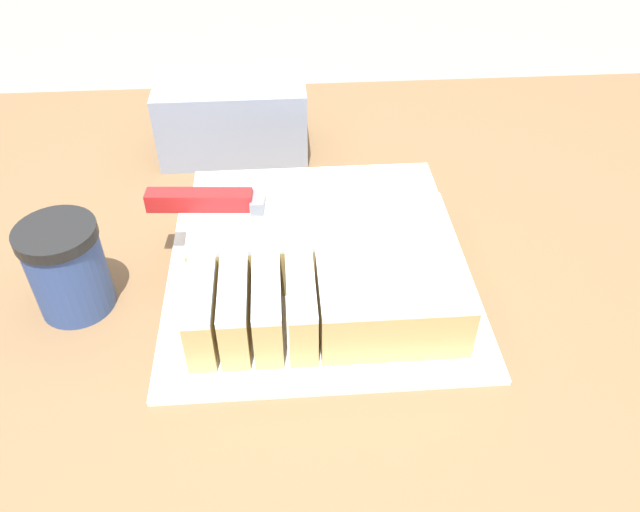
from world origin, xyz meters
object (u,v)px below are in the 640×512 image
Objects in this scene: cake_board at (320,280)px; cake at (323,254)px; knife at (227,201)px; storage_box at (233,117)px; coffee_cup at (67,268)px.

cake reaches higher than cake_board.
knife is (-0.11, 0.05, 0.04)m from cake.
coffee_cup is at bearing -117.32° from storage_box.
coffee_cup reaches higher than knife.
knife is 2.61× the size of coffee_cup.
cake_board is at bearing -22.70° from knife.
coffee_cup is (-0.28, -0.02, 0.01)m from cake.
storage_box reaches higher than cake_board.
knife is 0.19m from coffee_cup.
knife is at bearing 152.97° from cake_board.
knife is at bearing -88.96° from storage_box.
cake_board is 0.14m from knife.
coffee_cup is 0.50× the size of storage_box.
knife reaches higher than cake.
knife is at bearing 154.89° from cake.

